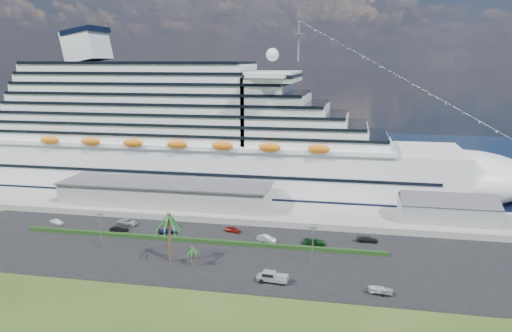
% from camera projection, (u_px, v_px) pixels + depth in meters
% --- Properties ---
extents(ground, '(420.00, 420.00, 0.00)m').
position_uv_depth(ground, '(210.00, 273.00, 101.12)').
color(ground, '#2E4316').
rests_on(ground, ground).
extents(asphalt_lot, '(140.00, 38.00, 0.12)m').
position_uv_depth(asphalt_lot, '(224.00, 253.00, 111.66)').
color(asphalt_lot, black).
rests_on(asphalt_lot, ground).
extents(wharf, '(240.00, 20.00, 1.80)m').
position_uv_depth(wharf, '(250.00, 211.00, 139.32)').
color(wharf, gray).
rests_on(wharf, ground).
extents(water, '(420.00, 160.00, 0.02)m').
position_uv_depth(water, '(291.00, 156.00, 225.88)').
color(water, black).
rests_on(water, ground).
extents(cruise_ship, '(191.00, 38.00, 54.00)m').
position_uv_depth(cruise_ship, '(201.00, 140.00, 163.16)').
color(cruise_ship, silver).
rests_on(cruise_ship, ground).
extents(terminal_building, '(61.00, 15.00, 6.30)m').
position_uv_depth(terminal_building, '(165.00, 193.00, 143.21)').
color(terminal_building, gray).
rests_on(terminal_building, wharf).
extents(port_shed, '(24.00, 12.31, 7.37)m').
position_uv_depth(port_shed, '(447.00, 210.00, 128.74)').
color(port_shed, gray).
rests_on(port_shed, wharf).
extents(hedge, '(88.00, 1.10, 0.90)m').
position_uv_depth(hedge, '(197.00, 240.00, 117.87)').
color(hedge, black).
rests_on(hedge, asphalt_lot).
extents(lamp_post_left, '(1.60, 0.35, 8.27)m').
position_uv_depth(lamp_post_left, '(101.00, 227.00, 113.00)').
color(lamp_post_left, gray).
rests_on(lamp_post_left, asphalt_lot).
extents(lamp_post_right, '(1.60, 0.35, 8.27)m').
position_uv_depth(lamp_post_right, '(313.00, 241.00, 103.90)').
color(lamp_post_right, gray).
rests_on(lamp_post_right, asphalt_lot).
extents(palm_tall, '(8.82, 8.82, 11.13)m').
position_uv_depth(palm_tall, '(169.00, 221.00, 104.95)').
color(palm_tall, '#47301E').
rests_on(palm_tall, ground).
extents(palm_short, '(3.53, 3.53, 4.56)m').
position_uv_depth(palm_short, '(192.00, 250.00, 103.61)').
color(palm_short, '#47301E').
rests_on(palm_short, ground).
extents(parked_car_0, '(4.43, 2.88, 1.40)m').
position_uv_depth(parked_car_0, '(57.00, 222.00, 130.78)').
color(parked_car_0, white).
rests_on(parked_car_0, asphalt_lot).
extents(parked_car_1, '(4.92, 2.94, 1.53)m').
position_uv_depth(parked_car_1, '(119.00, 229.00, 125.19)').
color(parked_car_1, black).
rests_on(parked_car_1, asphalt_lot).
extents(parked_car_2, '(5.74, 3.30, 1.51)m').
position_uv_depth(parked_car_2, '(128.00, 222.00, 130.18)').
color(parked_car_2, '#94969C').
rests_on(parked_car_2, asphalt_lot).
extents(parked_car_3, '(4.78, 2.85, 1.30)m').
position_uv_depth(parked_car_3, '(168.00, 231.00, 123.74)').
color(parked_car_3, '#131745').
rests_on(parked_car_3, asphalt_lot).
extents(parked_car_4, '(4.30, 2.44, 1.38)m').
position_uv_depth(parked_car_4, '(233.00, 230.00, 124.71)').
color(parked_car_4, maroon).
rests_on(parked_car_4, asphalt_lot).
extents(parked_car_5, '(5.01, 3.15, 1.56)m').
position_uv_depth(parked_car_5, '(266.00, 239.00, 118.14)').
color(parked_car_5, '#A9ADB0').
rests_on(parked_car_5, asphalt_lot).
extents(parked_car_6, '(5.47, 2.59, 1.51)m').
position_uv_depth(parked_car_6, '(314.00, 242.00, 116.01)').
color(parked_car_6, '#0E3915').
rests_on(parked_car_6, asphalt_lot).
extents(parked_car_7, '(5.02, 2.09, 1.45)m').
position_uv_depth(parked_car_7, '(367.00, 239.00, 117.92)').
color(parked_car_7, black).
rests_on(parked_car_7, asphalt_lot).
extents(pickup_truck, '(6.15, 2.64, 2.12)m').
position_uv_depth(pickup_truck, '(272.00, 277.00, 96.39)').
color(pickup_truck, black).
rests_on(pickup_truck, asphalt_lot).
extents(boat_trailer, '(5.47, 3.84, 1.53)m').
position_uv_depth(boat_trailer, '(381.00, 289.00, 91.36)').
color(boat_trailer, gray).
rests_on(boat_trailer, asphalt_lot).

